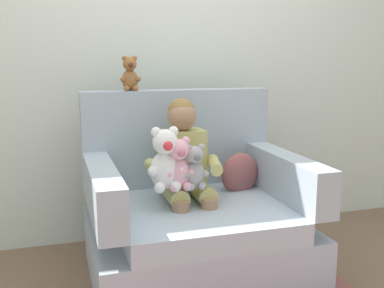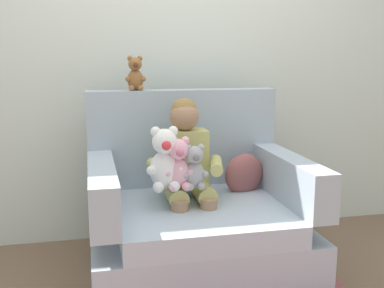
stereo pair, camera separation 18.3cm
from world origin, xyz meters
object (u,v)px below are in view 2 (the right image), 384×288
at_px(seated_child, 187,163).
at_px(throw_pillow, 244,174).
at_px(plush_pink, 178,165).
at_px(plush_grey, 194,168).
at_px(plush_white, 165,160).
at_px(plush_brown_on_backrest, 135,74).
at_px(armchair, 196,219).

bearing_deg(seated_child, throw_pillow, 13.31).
bearing_deg(plush_pink, plush_grey, 1.31).
bearing_deg(plush_white, throw_pillow, 23.96).
height_order(plush_grey, plush_brown_on_backrest, plush_brown_on_backrest).
distance_m(plush_pink, plush_grey, 0.09).
height_order(armchair, throw_pillow, armchair).
distance_m(armchair, plush_pink, 0.40).
xyz_separation_m(armchair, plush_brown_on_backrest, (-0.29, 0.36, 0.82)).
bearing_deg(plush_white, armchair, 28.39).
distance_m(plush_pink, throw_pillow, 0.55).
bearing_deg(seated_child, plush_brown_on_backrest, 125.95).
distance_m(seated_child, plush_brown_on_backrest, 0.65).
xyz_separation_m(plush_white, plush_brown_on_backrest, (-0.10, 0.47, 0.44)).
xyz_separation_m(plush_grey, plush_brown_on_backrest, (-0.26, 0.49, 0.48)).
relative_size(seated_child, plush_grey, 3.35).
relative_size(plush_grey, throw_pillow, 0.95).
height_order(seated_child, plush_brown_on_backrest, plush_brown_on_backrest).
bearing_deg(plush_brown_on_backrest, plush_white, -65.06).
bearing_deg(plush_grey, throw_pillow, 18.28).
relative_size(plush_brown_on_backrest, throw_pillow, 0.82).
distance_m(armchair, plush_white, 0.44).
relative_size(armchair, plush_brown_on_backrest, 5.64).
relative_size(armchair, plush_white, 3.47).
distance_m(plush_white, plush_grey, 0.17).
bearing_deg(seated_child, plush_grey, -88.91).
distance_m(seated_child, plush_grey, 0.16).
relative_size(plush_white, plush_grey, 1.40).
height_order(plush_white, plush_grey, plush_white).
height_order(seated_child, plush_grey, seated_child).
height_order(plush_pink, plush_grey, plush_pink).
bearing_deg(plush_white, plush_pink, -10.02).
xyz_separation_m(armchair, seated_child, (-0.04, 0.03, 0.33)).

